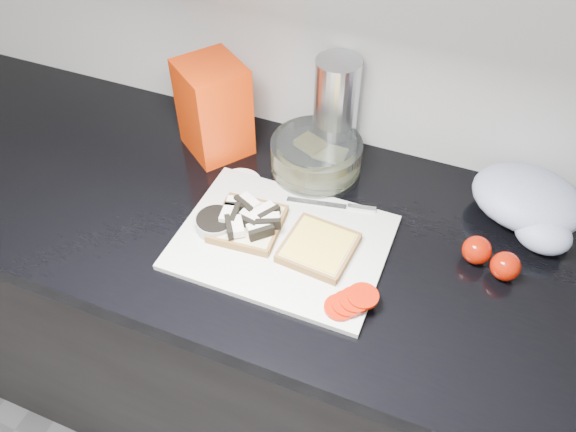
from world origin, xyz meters
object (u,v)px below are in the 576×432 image
(cutting_board, at_px, (282,242))
(glass_bowl, at_px, (316,158))
(steel_canister, at_px, (336,108))
(bread_bag, at_px, (214,108))

(cutting_board, xyz_separation_m, glass_bowl, (-0.01, 0.22, 0.03))
(cutting_board, bearing_deg, steel_canister, 90.37)
(bread_bag, bearing_deg, steel_canister, 55.47)
(cutting_board, height_order, glass_bowl, glass_bowl)
(cutting_board, distance_m, bread_bag, 0.35)
(glass_bowl, bearing_deg, cutting_board, -86.76)
(glass_bowl, height_order, bread_bag, bread_bag)
(cutting_board, relative_size, bread_bag, 1.87)
(glass_bowl, relative_size, bread_bag, 0.92)
(cutting_board, height_order, bread_bag, bread_bag)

